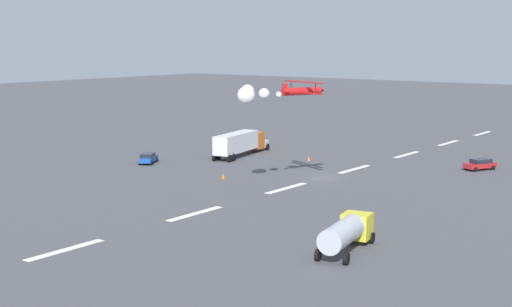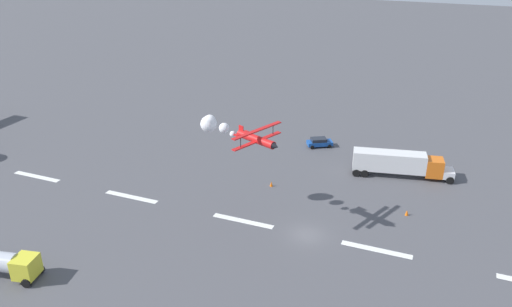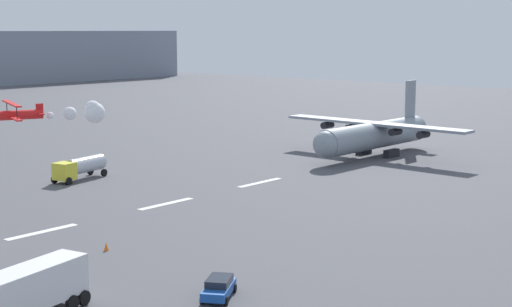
{
  "view_description": "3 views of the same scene",
  "coord_description": "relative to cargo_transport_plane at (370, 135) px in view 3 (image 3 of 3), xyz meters",
  "views": [
    {
      "loc": [
        79.13,
        49.22,
        17.62
      ],
      "look_at": [
        12.81,
        -1.16,
        4.7
      ],
      "focal_mm": 51.03,
      "sensor_mm": 36.0,
      "label": 1
    },
    {
      "loc": [
        -13.31,
        49.33,
        33.35
      ],
      "look_at": [
        6.22,
        0.71,
        9.86
      ],
      "focal_mm": 35.35,
      "sensor_mm": 36.0,
      "label": 2
    },
    {
      "loc": [
        -34.66,
        -64.61,
        19.65
      ],
      "look_at": [
        40.47,
        0.0,
        3.92
      ],
      "focal_mm": 54.98,
      "sensor_mm": 36.0,
      "label": 3
    }
  ],
  "objects": [
    {
      "name": "followme_car_yellow",
      "position": [
        -62.33,
        -26.63,
        -2.63
      ],
      "size": [
        4.51,
        3.65,
        1.52
      ],
      "color": "#194CA5",
      "rests_on": "ground"
    },
    {
      "name": "runway_stripe_6",
      "position": [
        -26.77,
        -0.34,
        -3.44
      ],
      "size": [
        8.0,
        0.9,
        0.01
      ],
      "primitive_type": "cube",
      "color": "white",
      "rests_on": "ground"
    },
    {
      "name": "fuel_tanker_truck",
      "position": [
        -40.78,
        19.01,
        -1.71
      ],
      "size": [
        8.52,
        4.23,
        2.9
      ],
      "color": "yellow",
      "rests_on": "ground"
    },
    {
      "name": "runway_stripe_5",
      "position": [
        -43.27,
        -0.34,
        -3.44
      ],
      "size": [
        8.0,
        0.9,
        0.01
      ],
      "primitive_type": "cube",
      "color": "white",
      "rests_on": "ground"
    },
    {
      "name": "stunt_biplane_red",
      "position": [
        -57.01,
        -1.42,
        8.18
      ],
      "size": [
        11.61,
        7.38,
        2.37
      ],
      "color": "red"
    },
    {
      "name": "traffic_cone_far",
      "position": [
        -59.83,
        -10.35,
        -3.07
      ],
      "size": [
        0.44,
        0.44,
        0.75
      ],
      "primitive_type": "cone",
      "color": "orange",
      "rests_on": "ground"
    },
    {
      "name": "cargo_transport_plane",
      "position": [
        0.0,
        0.0,
        0.0
      ],
      "size": [
        27.14,
        32.04,
        11.35
      ],
      "color": "gray",
      "rests_on": "ground"
    },
    {
      "name": "runway_stripe_4",
      "position": [
        -59.77,
        -0.34,
        -3.44
      ],
      "size": [
        8.0,
        0.9,
        0.01
      ],
      "primitive_type": "cube",
      "color": "white",
      "rests_on": "ground"
    },
    {
      "name": "semi_truck_orange",
      "position": [
        -75.97,
        -20.31,
        -1.32
      ],
      "size": [
        14.56,
        5.61,
        3.7
      ],
      "color": "silver",
      "rests_on": "ground"
    }
  ]
}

